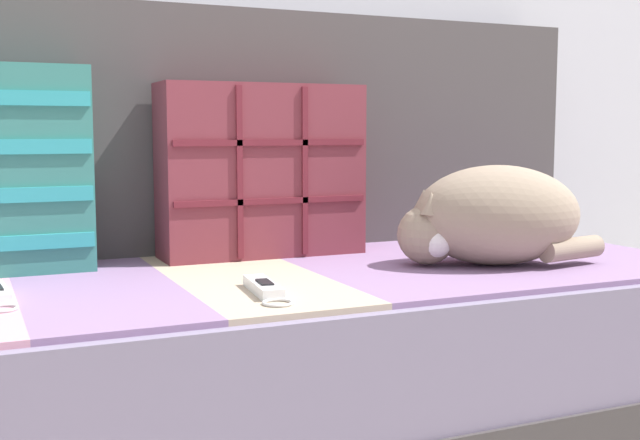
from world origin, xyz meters
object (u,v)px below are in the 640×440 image
at_px(game_remote_near, 264,288).
at_px(couch, 238,378).
at_px(sleeping_cat, 490,218).
at_px(throw_pillow_quilted, 262,170).

bearing_deg(game_remote_near, couch, 84.03).
height_order(sleeping_cat, game_remote_near, sleeping_cat).
bearing_deg(throw_pillow_quilted, couch, -123.01).
relative_size(couch, sleeping_cat, 4.99).
distance_m(couch, throw_pillow_quilted, 0.44).
bearing_deg(game_remote_near, sleeping_cat, 9.21).
bearing_deg(sleeping_cat, game_remote_near, -170.79).
xyz_separation_m(couch, sleeping_cat, (0.48, -0.13, 0.30)).
height_order(couch, throw_pillow_quilted, throw_pillow_quilted).
xyz_separation_m(couch, throw_pillow_quilted, (0.12, 0.18, 0.38)).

